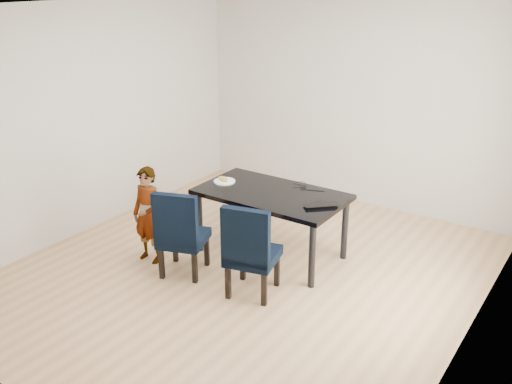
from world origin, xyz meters
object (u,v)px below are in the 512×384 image
Objects in this scene: chair_left at (183,231)px; chair_right at (253,248)px; child at (148,215)px; plate at (224,181)px; dining_table at (271,224)px; laptop at (320,203)px.

chair_right is (0.83, 0.07, 0.01)m from chair_left.
plate is at bearing 62.07° from child.
plate is at bearing -177.55° from dining_table.
chair_left is 0.83m from chair_right.
dining_table is 1.01m from chair_left.
dining_table is 0.84m from chair_right.
dining_table is 1.68× the size of chair_left.
chair_left is 0.98× the size of chair_right.
child is at bearing -17.33° from laptop.
chair_right is at bearing -39.72° from plate.
dining_table is 1.35m from child.
chair_right reaches higher than laptop.
chair_right reaches higher than chair_left.
child is (-0.49, -0.01, 0.06)m from chair_left.
dining_table is at bearing -45.99° from laptop.
dining_table is at bearing 38.06° from child.
chair_right is at bearing -15.23° from chair_left.
chair_right is 3.95× the size of plate.
chair_left reaches higher than dining_table.
chair_left is 0.87m from plate.
chair_left reaches higher than plate.
laptop is at bearing 25.68° from child.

